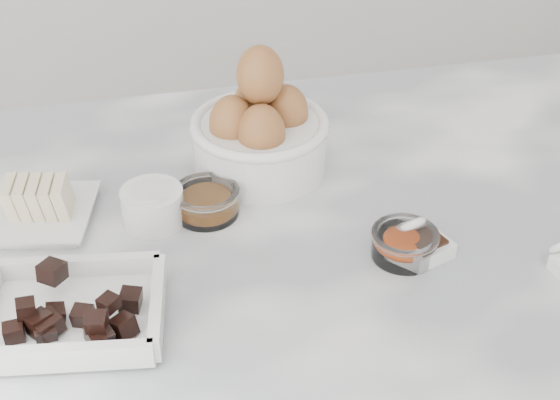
# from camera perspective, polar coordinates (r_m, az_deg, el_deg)

# --- Properties ---
(marble_slab) EXTENTS (1.20, 0.80, 0.04)m
(marble_slab) POSITION_cam_1_polar(r_m,az_deg,el_deg) (0.92, -0.82, -4.27)
(marble_slab) COLOR white
(marble_slab) RESTS_ON cabinet
(chocolate_dish) EXTENTS (0.20, 0.17, 0.05)m
(chocolate_dish) POSITION_cam_1_polar(r_m,az_deg,el_deg) (0.82, -15.04, -7.70)
(chocolate_dish) COLOR white
(chocolate_dish) RESTS_ON marble_slab
(butter_plate) EXTENTS (0.15, 0.15, 0.05)m
(butter_plate) POSITION_cam_1_polar(r_m,az_deg,el_deg) (0.98, -17.46, -0.47)
(butter_plate) COLOR white
(butter_plate) RESTS_ON marble_slab
(sugar_ramekin) EXTENTS (0.07, 0.07, 0.04)m
(sugar_ramekin) POSITION_cam_1_polar(r_m,az_deg,el_deg) (0.94, -9.31, -0.35)
(sugar_ramekin) COLOR white
(sugar_ramekin) RESTS_ON marble_slab
(egg_bowl) EXTENTS (0.18, 0.18, 0.17)m
(egg_bowl) POSITION_cam_1_polar(r_m,az_deg,el_deg) (1.01, -1.50, 5.09)
(egg_bowl) COLOR white
(egg_bowl) RESTS_ON marble_slab
(honey_bowl) EXTENTS (0.08, 0.08, 0.04)m
(honey_bowl) POSITION_cam_1_polar(r_m,az_deg,el_deg) (0.95, -5.41, -0.07)
(honey_bowl) COLOR white
(honey_bowl) RESTS_ON marble_slab
(zest_bowl) EXTENTS (0.08, 0.08, 0.03)m
(zest_bowl) POSITION_cam_1_polar(r_m,az_deg,el_deg) (0.89, 9.08, -3.08)
(zest_bowl) COLOR white
(zest_bowl) RESTS_ON marble_slab
(vanilla_spoon) EXTENTS (0.07, 0.08, 0.04)m
(vanilla_spoon) POSITION_cam_1_polar(r_m,az_deg,el_deg) (0.90, 10.30, -3.11)
(vanilla_spoon) COLOR white
(vanilla_spoon) RESTS_ON marble_slab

